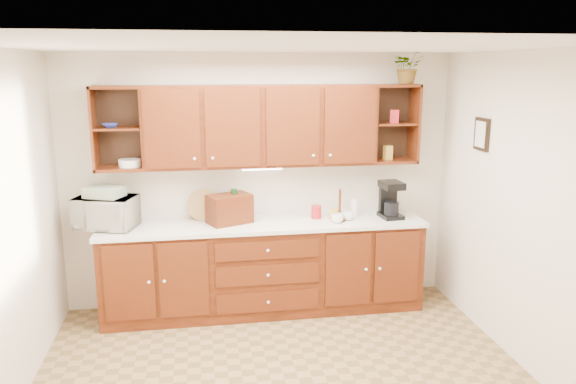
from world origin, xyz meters
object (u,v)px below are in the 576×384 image
object	(u,v)px
bread_box	(229,209)
potted_plant	(408,66)
coffee_maker	(390,200)
microwave	(106,212)

from	to	relation	value
bread_box	potted_plant	distance (m)	2.28
coffee_maker	microwave	bearing A→B (deg)	174.09
microwave	bread_box	world-z (taller)	microwave
coffee_maker	potted_plant	world-z (taller)	potted_plant
microwave	coffee_maker	size ratio (longest dim) A/B	1.47
microwave	potted_plant	xyz separation A→B (m)	(3.00, 0.05, 1.37)
microwave	potted_plant	world-z (taller)	potted_plant
microwave	bread_box	xyz separation A→B (m)	(1.18, -0.02, -0.01)
microwave	bread_box	distance (m)	1.18
microwave	bread_box	bearing A→B (deg)	15.54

